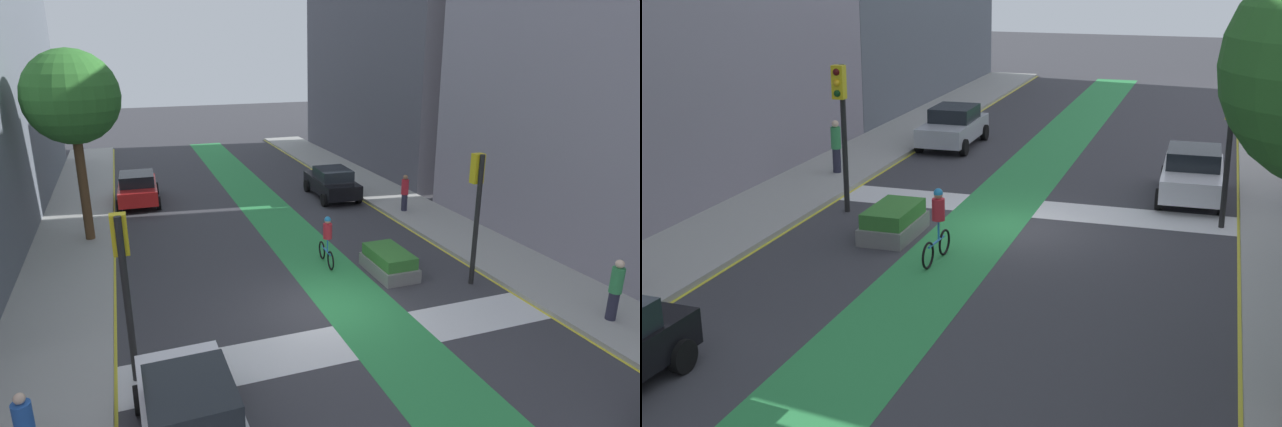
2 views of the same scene
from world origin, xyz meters
The scene contains 13 objects.
ground_plane centered at (0.00, 0.00, 0.00)m, with size 120.00×120.00×0.00m, color #38383D.
bike_lane_paint centered at (0.99, 0.00, 0.00)m, with size 2.40×60.00×0.01m, color #2D8C47.
crosswalk_band centered at (0.00, -2.00, 0.00)m, with size 12.00×1.80×0.01m, color silver.
curb_stripe_left centered at (-6.00, 0.00, 0.01)m, with size 0.16×60.00×0.01m, color yellow.
sidewalk_right centered at (7.50, 0.00, 0.07)m, with size 3.00×60.00×0.15m, color #9E9E99.
curb_stripe_right centered at (6.00, 0.00, 0.01)m, with size 0.16×60.00×0.01m, color yellow.
traffic_signal_near_right centered at (5.17, 0.05, 3.05)m, with size 0.35×0.52×4.35m.
traffic_signal_near_left centered at (-5.50, -1.68, 2.85)m, with size 0.35×0.52×4.06m.
car_silver_right_near centered at (4.89, -9.49, 0.80)m, with size 2.05×4.22×1.57m.
car_white_left_near centered at (-4.53, -4.59, 0.80)m, with size 2.09×4.23×1.57m.
cyclist_in_lane centered at (1.24, 3.08, 0.97)m, with size 0.32×1.73×1.86m.
pedestrian_sidewalk_right_b centered at (7.23, -3.72, 1.08)m, with size 0.34×0.34×1.81m.
median_planter centered at (2.99, 1.64, 0.40)m, with size 1.26×2.26×0.85m.
Camera 2 is at (-5.20, 21.65, 7.33)m, focal length 47.00 mm.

